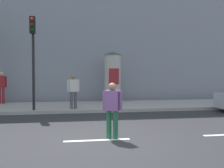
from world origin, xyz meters
TOP-DOWN VIEW (x-y plane):
  - ground_plane at (0.00, 0.00)m, footprint 80.00×80.00m
  - sidewalk_curb at (0.00, 7.00)m, footprint 36.00×4.00m
  - lane_markings at (0.00, 0.00)m, footprint 25.80×0.16m
  - building_backdrop at (0.00, 12.00)m, footprint 36.00×5.00m
  - traffic_light at (-2.31, 5.24)m, footprint 0.24×0.45m
  - poster_column at (1.81, 8.16)m, footprint 1.06×1.06m
  - pedestrian_with_backpack at (0.44, 0.12)m, footprint 0.51×0.40m
  - pedestrian_near_pole at (-0.51, 5.50)m, footprint 0.57×0.32m
  - pedestrian_in_red_top at (-4.42, 8.42)m, footprint 0.56×0.29m

SIDE VIEW (x-z plane):
  - ground_plane at x=0.00m, z-range 0.00..0.00m
  - lane_markings at x=0.00m, z-range 0.00..0.01m
  - sidewalk_curb at x=0.00m, z-range 0.00..0.15m
  - pedestrian_with_backpack at x=0.44m, z-range 0.12..1.66m
  - pedestrian_near_pole at x=-0.51m, z-range 0.28..1.89m
  - pedestrian_in_red_top at x=-4.42m, z-range 0.30..2.08m
  - poster_column at x=1.81m, z-range 0.17..3.14m
  - traffic_light at x=-2.31m, z-range 0.88..5.08m
  - building_backdrop at x=0.00m, z-range 0.00..10.07m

